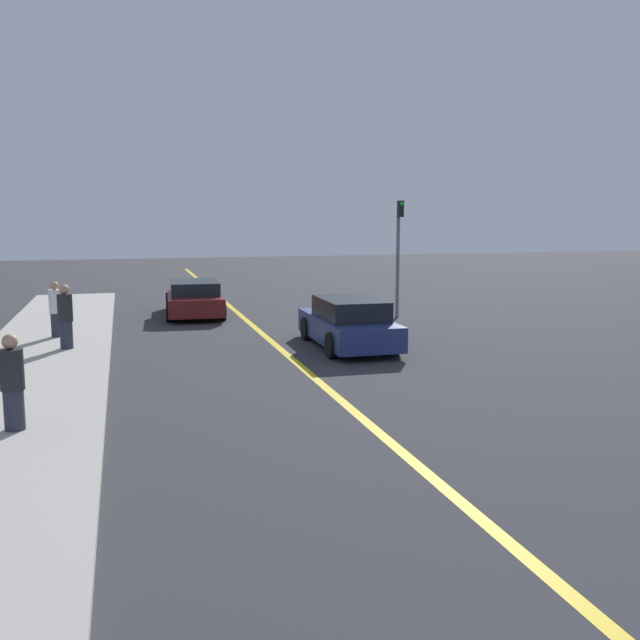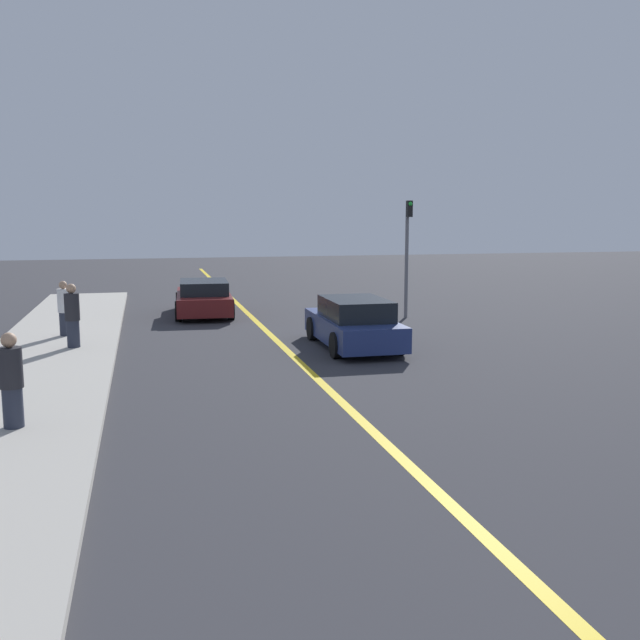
% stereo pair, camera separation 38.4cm
% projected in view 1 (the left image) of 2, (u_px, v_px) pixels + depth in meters
% --- Properties ---
extents(road_center_line, '(0.20, 60.00, 0.01)m').
position_uv_depth(road_center_line, '(290.00, 358.00, 17.83)').
color(road_center_line, gold).
rests_on(road_center_line, ground_plane).
extents(sidewalk_left, '(3.18, 33.16, 0.14)m').
position_uv_depth(sidewalk_left, '(29.00, 382.00, 14.90)').
color(sidewalk_left, '#ADA89E').
rests_on(sidewalk_left, ground_plane).
extents(car_near_right_lane, '(1.90, 4.32, 1.35)m').
position_uv_depth(car_near_right_lane, '(349.00, 324.00, 19.11)').
color(car_near_right_lane, navy).
rests_on(car_near_right_lane, ground_plane).
extents(car_ahead_center, '(2.16, 4.55, 1.24)m').
position_uv_depth(car_ahead_center, '(194.00, 298.00, 25.13)').
color(car_ahead_center, maroon).
rests_on(car_ahead_center, ground_plane).
extents(pedestrian_near_curb, '(0.37, 0.37, 1.56)m').
position_uv_depth(pedestrian_near_curb, '(12.00, 383.00, 11.29)').
color(pedestrian_near_curb, '#282D3D').
rests_on(pedestrian_near_curb, sidewalk_left).
extents(pedestrian_far_standing, '(0.38, 0.38, 1.65)m').
position_uv_depth(pedestrian_far_standing, '(65.00, 317.00, 18.16)').
color(pedestrian_far_standing, '#282D3D').
rests_on(pedestrian_far_standing, sidewalk_left).
extents(pedestrian_by_sign, '(0.35, 0.35, 1.56)m').
position_uv_depth(pedestrian_by_sign, '(56.00, 309.00, 19.93)').
color(pedestrian_by_sign, '#282D3D').
rests_on(pedestrian_by_sign, sidewalk_left).
extents(traffic_light, '(0.18, 0.40, 4.01)m').
position_uv_depth(traffic_light, '(399.00, 246.00, 24.35)').
color(traffic_light, slate).
rests_on(traffic_light, ground_plane).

